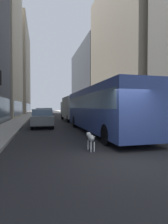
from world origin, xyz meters
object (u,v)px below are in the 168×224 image
at_px(dalmatian_dog, 91,138).
at_px(pedestrian_with_handbag, 150,116).
at_px(transit_bus, 100,107).
at_px(car_black_suv, 41,112).
at_px(car_silver_sedan, 48,111).
at_px(car_grey_wagon, 42,118).
at_px(box_truck, 73,108).

bearing_deg(dalmatian_dog, pedestrian_with_handbag, 41.41).
xyz_separation_m(transit_bus, dalmatian_dog, (-2.15, -4.92, -1.26)).
bearing_deg(car_black_suv, transit_bus, -80.07).
bearing_deg(car_silver_sedan, car_grey_wagon, -93.81).
bearing_deg(pedestrian_with_handbag, transit_bus, -164.85).
height_order(box_truck, dalmatian_dog, box_truck).
bearing_deg(box_truck, car_silver_sedan, 97.87).
bearing_deg(car_silver_sedan, transit_bus, -85.13).
bearing_deg(dalmatian_dog, car_black_suv, 93.80).
distance_m(car_silver_sedan, car_black_suv, 5.57).
relative_size(transit_bus, car_black_suv, 2.44).
bearing_deg(pedestrian_with_handbag, car_grey_wagon, 162.64).
distance_m(car_black_suv, pedestrian_with_handbag, 23.30).
bearing_deg(box_truck, pedestrian_with_handbag, -62.45).
relative_size(transit_bus, car_silver_sedan, 2.79).
bearing_deg(car_black_suv, dalmatian_dog, -86.20).
bearing_deg(dalmatian_dog, transit_bus, 66.36).
bearing_deg(car_grey_wagon, pedestrian_with_handbag, -17.36).
xyz_separation_m(car_grey_wagon, car_black_suv, (-0.00, 18.71, 0.00)).
distance_m(transit_bus, car_grey_wagon, 5.83).
height_order(transit_bus, car_grey_wagon, transit_bus).
bearing_deg(car_grey_wagon, car_silver_sedan, 86.19).
height_order(car_silver_sedan, pedestrian_with_handbag, pedestrian_with_handbag).
bearing_deg(dalmatian_dog, car_silver_sedan, 90.42).
bearing_deg(pedestrian_with_handbag, dalmatian_dog, -138.59).
bearing_deg(car_silver_sedan, box_truck, -82.13).
relative_size(transit_bus, box_truck, 1.54).
distance_m(car_silver_sedan, dalmatian_dog, 33.11).
height_order(car_grey_wagon, pedestrian_with_handbag, pedestrian_with_handbag).
height_order(car_grey_wagon, car_silver_sedan, same).
height_order(transit_bus, car_silver_sedan, transit_bus).
xyz_separation_m(box_truck, dalmatian_dog, (-2.15, -15.74, -1.15)).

